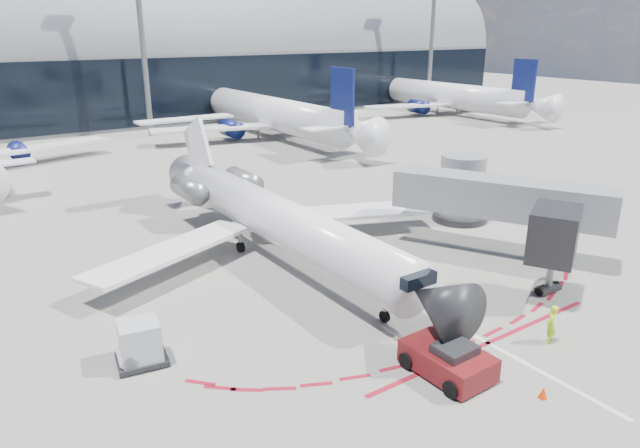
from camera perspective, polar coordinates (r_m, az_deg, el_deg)
ground at (r=34.51m, az=1.66°, el=-3.72°), size 260.00×260.00×0.00m
apron_centerline at (r=36.02m, az=-0.21°, el=-2.70°), size 0.25×40.00×0.01m
apron_stop_bar at (r=27.07m, az=16.44°, el=-11.34°), size 14.00×0.25×0.01m
terminal_building at (r=92.69m, az=-23.51°, el=14.53°), size 150.00×24.15×24.00m
jet_bridge at (r=37.94m, az=16.52°, el=2.42°), size 10.03×15.20×4.90m
light_mast_centre at (r=77.42m, az=-17.39°, el=17.58°), size 0.70×0.70×25.00m
light_mast_east at (r=104.30m, az=11.15°, el=18.21°), size 0.70×0.70×25.00m
regional_jet at (r=34.94m, az=-4.83°, el=0.79°), size 23.74×29.28×7.33m
pushback_tug at (r=24.22m, az=12.65°, el=-13.09°), size 2.47×5.66×1.47m
ramp_worker at (r=27.57m, az=22.11°, el=-9.27°), size 0.79×0.67×1.84m
uld_container at (r=25.28m, az=-17.54°, el=-11.33°), size 2.26×2.01×1.89m
safety_cone_right at (r=24.07m, az=21.43°, el=-15.42°), size 0.35×0.35×0.48m
bg_airliner_2 at (r=74.74m, az=-5.10°, el=13.24°), size 36.58×38.73×11.83m
bg_airliner_3 at (r=97.98m, az=12.38°, el=14.15°), size 35.61×37.71×11.52m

